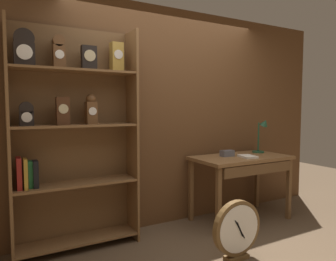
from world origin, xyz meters
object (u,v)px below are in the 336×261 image
object	(u,v)px
open_repair_manual	(248,156)
round_clock_large	(237,230)
bookshelf	(72,132)
toolbox_small	(227,153)
desk_lamp	(262,134)
workbench	(242,164)

from	to	relation	value
open_repair_manual	round_clock_large	world-z (taller)	open_repair_manual
bookshelf	toolbox_small	size ratio (longest dim) A/B	13.41
open_repair_manual	round_clock_large	xyz separation A→B (m)	(-0.74, -0.65, -0.54)
toolbox_small	open_repair_manual	world-z (taller)	toolbox_small
desk_lamp	open_repair_manual	xyz separation A→B (m)	(-0.46, -0.22, -0.24)
bookshelf	desk_lamp	bearing A→B (deg)	-2.43
open_repair_manual	desk_lamp	bearing A→B (deg)	34.97
toolbox_small	open_repair_manual	distance (m)	0.25
workbench	round_clock_large	world-z (taller)	workbench
bookshelf	workbench	bearing A→B (deg)	-6.62
bookshelf	workbench	xyz separation A→B (m)	(2.01, -0.23, -0.46)
workbench	toolbox_small	world-z (taller)	toolbox_small
toolbox_small	round_clock_large	size ratio (longest dim) A/B	0.29
bookshelf	round_clock_large	distance (m)	1.84
desk_lamp	bookshelf	bearing A→B (deg)	177.57
workbench	desk_lamp	world-z (taller)	desk_lamp
toolbox_small	desk_lamp	bearing A→B (deg)	2.58
bookshelf	round_clock_large	size ratio (longest dim) A/B	3.95
open_repair_manual	round_clock_large	size ratio (longest dim) A/B	0.39
workbench	toolbox_small	size ratio (longest dim) A/B	7.39
round_clock_large	workbench	bearing A→B (deg)	45.48
desk_lamp	open_repair_manual	distance (m)	0.56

